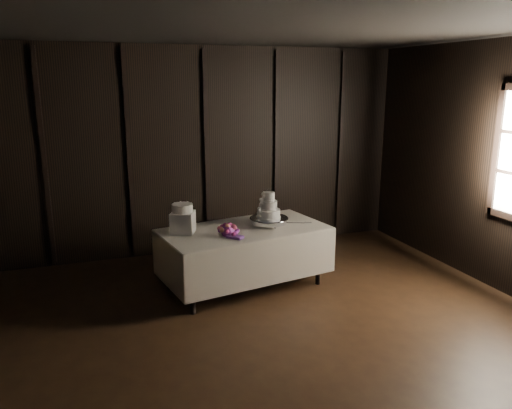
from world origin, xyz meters
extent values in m
cube|color=black|center=(0.00, 0.00, -0.02)|extent=(6.04, 7.04, 0.04)
cube|color=black|center=(0.00, 0.00, 3.02)|extent=(6.04, 7.04, 0.04)
cube|color=black|center=(0.00, 3.52, 1.50)|extent=(6.04, 0.04, 3.04)
cube|color=beige|center=(0.08, 1.93, 0.76)|extent=(2.13, 1.36, 0.01)
cube|color=white|center=(0.08, 1.93, 0.35)|extent=(1.96, 1.22, 0.71)
cylinder|color=silver|center=(0.42, 1.98, 0.81)|extent=(0.52, 0.52, 0.09)
cylinder|color=white|center=(0.42, 1.98, 0.90)|extent=(0.27, 0.27, 0.11)
cylinder|color=white|center=(0.42, 1.98, 1.01)|extent=(0.20, 0.20, 0.11)
cylinder|color=white|center=(0.42, 1.98, 1.12)|extent=(0.14, 0.14, 0.11)
cube|color=white|center=(-0.65, 2.01, 0.89)|extent=(0.34, 0.34, 0.25)
cylinder|color=white|center=(-0.65, 2.01, 1.06)|extent=(0.32, 0.32, 0.10)
cube|color=silver|center=(0.73, 1.94, 0.77)|extent=(0.35, 0.16, 0.01)
camera|label=1|loc=(-1.69, -3.61, 2.51)|focal=35.00mm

